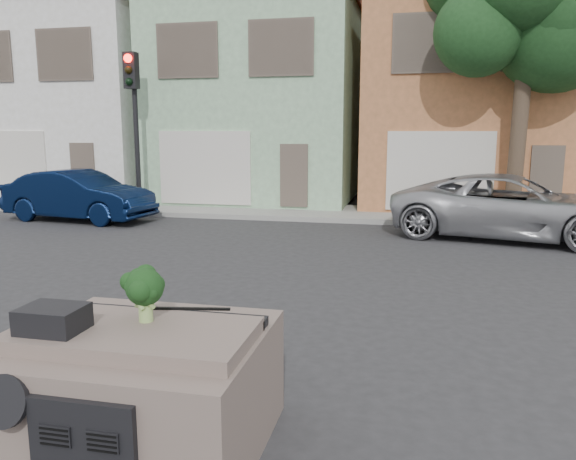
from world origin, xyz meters
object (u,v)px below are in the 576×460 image
(silver_pickup, at_px, (509,238))
(traffic_signal, at_px, (135,134))
(navy_sedan, at_px, (80,220))
(broccoli, at_px, (145,294))

(silver_pickup, height_order, traffic_signal, traffic_signal)
(silver_pickup, distance_m, traffic_signal, 11.53)
(silver_pickup, bearing_deg, traffic_signal, 94.06)
(navy_sedan, xyz_separation_m, broccoli, (7.59, -10.82, 1.35))
(navy_sedan, xyz_separation_m, traffic_signal, (1.06, 1.66, 2.55))
(silver_pickup, xyz_separation_m, broccoli, (-4.56, -10.61, 1.35))
(traffic_signal, relative_size, broccoli, 11.04)
(navy_sedan, distance_m, traffic_signal, 3.22)
(navy_sedan, distance_m, broccoli, 13.28)
(silver_pickup, distance_m, broccoli, 11.63)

